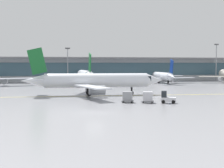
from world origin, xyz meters
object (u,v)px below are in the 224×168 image
Objects in this scene: taxiing_regional_jet at (95,81)px; cargo_dolly_trailing at (128,96)px; gate_airplane_3 at (163,76)px; baggage_tug at (167,98)px; gate_airplane_2 at (85,75)px; apron_light_mast_1 at (68,63)px; apron_light_mast_2 at (216,61)px; cargo_dolly_lead at (148,97)px.

taxiing_regional_jet is 12.38× the size of cargo_dolly_trailing.
taxiing_regional_jet is 15.60m from cargo_dolly_trailing.
taxiing_regional_jet is (-31.01, -41.64, 0.55)m from gate_airplane_3.
cargo_dolly_trailing is at bearing 180.00° from baggage_tug.
apron_light_mast_1 is at bearing 21.92° from gate_airplane_2.
apron_light_mast_2 reaches higher than apron_light_mast_1.
gate_airplane_2 is 54.77m from cargo_dolly_trailing.
baggage_tug is 70.97m from apron_light_mast_1.
cargo_dolly_lead is 0.19× the size of apron_light_mast_1.
cargo_dolly_lead is at bearing 0.00° from cargo_dolly_trailing.
cargo_dolly_lead is 1.00× the size of cargo_dolly_trailing.
baggage_tug is (-20.94, -59.09, -1.66)m from gate_airplane_3.
gate_airplane_3 reaches higher than cargo_dolly_trailing.
taxiing_regional_jet is at bearing 123.96° from cargo_dolly_trailing.
apron_light_mast_1 reaches higher than cargo_dolly_trailing.
gate_airplane_2 is 2.40× the size of apron_light_mast_1.
gate_airplane_2 is 12.33× the size of cargo_dolly_lead.
baggage_tug is 1.16× the size of cargo_dolly_trailing.
gate_airplane_3 is at bearing -17.44° from apron_light_mast_1.
taxiing_regional_jet reaches higher than cargo_dolly_trailing.
apron_light_mast_1 reaches higher than gate_airplane_2.
gate_airplane_3 is 62.71m from baggage_tug.
gate_airplane_2 is 14.02m from apron_light_mast_1.
apron_light_mast_2 is at bearing 75.95° from baggage_tug.
baggage_tug is at bearing -0.00° from cargo_dolly_lead.
apron_light_mast_1 is 60.36m from apron_light_mast_2.
baggage_tug is 84.86m from apron_light_mast_2.
apron_light_mast_1 is 0.86× the size of apron_light_mast_2.
apron_light_mast_1 is (-5.99, 67.17, 6.12)m from cargo_dolly_trailing.
gate_airplane_3 reaches higher than cargo_dolly_lead.
apron_light_mast_2 is (54.35, 67.25, 7.22)m from cargo_dolly_trailing.
taxiing_regional_jet is 12.38× the size of cargo_dolly_lead.
cargo_dolly_lead is 69.32m from apron_light_mast_1.
cargo_dolly_trailing is 86.77m from apron_light_mast_2.
cargo_dolly_lead is at bearing -126.68° from apron_light_mast_2.
baggage_tug is at bearing -0.00° from cargo_dolly_trailing.
gate_airplane_2 is 12.33× the size of cargo_dolly_trailing.
apron_light_mast_2 reaches higher than cargo_dolly_trailing.
cargo_dolly_lead is 85.71m from apron_light_mast_2.
gate_airplane_3 is 10.19× the size of cargo_dolly_lead.
apron_light_mast_1 is at bearing 115.56° from cargo_dolly_trailing.
gate_airplane_2 is 10.65× the size of baggage_tug.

